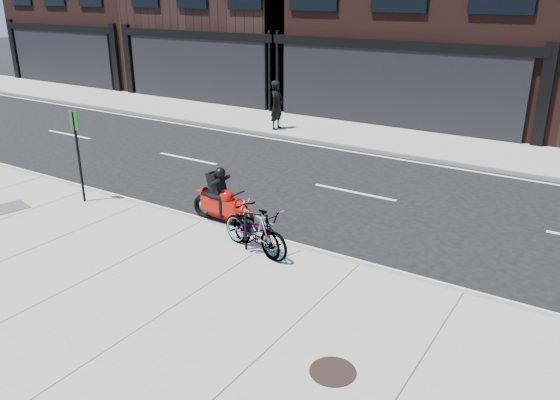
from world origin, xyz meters
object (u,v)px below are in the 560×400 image
Objects in this scene: pedestrian at (277,105)px; sign_post at (78,149)px; bicycle_front at (256,230)px; bike_rack at (256,229)px; utility_grate at (10,207)px; manhole_cover at (333,372)px; motorcycle at (225,202)px; bicycle_rear at (255,229)px.

sign_post reaches higher than pedestrian.
bicycle_front is 5.37m from sign_post.
utility_grate is at bearing -168.77° from bike_rack.
pedestrian is (-5.49, 9.25, 0.42)m from bike_rack.
utility_grate is 2.22m from sign_post.
bike_rack is 0.47× the size of bicycle_front.
manhole_cover is (8.57, -11.81, -0.92)m from pedestrian.
bike_rack is 0.46× the size of motorcycle.
bicycle_rear is at bearing 11.26° from utility_grate.
bicycle_rear is 2.17× the size of utility_grate.
bicycle_rear is at bearing -0.19° from sign_post.
motorcycle is at bearing 142.65° from manhole_cover.
bicycle_rear reaches higher than bicycle_front.
bicycle_front is 1.11× the size of bicycle_rear.
bike_rack is at bearing -151.73° from pedestrian.
bicycle_front is 4.04m from manhole_cover.
pedestrian is 2.46× the size of utility_grate.
bicycle_rear is (-0.00, 0.00, 0.01)m from bicycle_front.
sign_post is (1.20, 1.28, 1.37)m from utility_grate.
utility_grate is at bearing -151.93° from motorcycle.
motorcycle is 2.79× the size of manhole_cover.
bicycle_rear is 10.76m from pedestrian.
utility_grate is (-9.59, 1.27, 0.00)m from manhole_cover.
bicycle_rear is 0.88× the size of motorcycle.
motorcycle is 2.46× the size of utility_grate.
bicycle_rear is 4.05m from manhole_cover.
bike_rack is 6.65m from utility_grate.
sign_post is (-5.29, -0.01, 0.89)m from bicycle_rear.
utility_grate is (-6.49, -1.29, -0.48)m from bicycle_rear.
pedestrian reaches higher than bicycle_front.
pedestrian is (-5.48, 9.25, 0.45)m from bicycle_front.
bike_rack is at bearing -29.18° from motorcycle.
pedestrian is at bearing -129.64° from bicycle_rear.
sign_post is at bearing 46.92° from utility_grate.
bicycle_front is at bearing 140.47° from manhole_cover.
pedestrian is 2.80× the size of manhole_cover.
manhole_cover is at bearing -117.06° from bicycle_front.
pedestrian reaches higher than utility_grate.
sign_post is (0.18, -9.26, 0.46)m from pedestrian.
utility_grate is at bearing -133.41° from sign_post.
bicycle_front is 0.01m from bicycle_rear.
utility_grate is at bearing 113.73° from bicycle_front.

